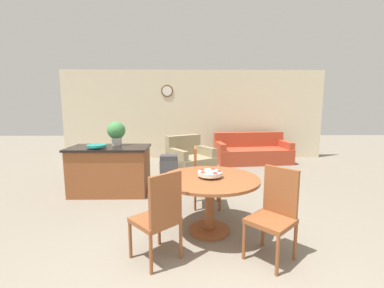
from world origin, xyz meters
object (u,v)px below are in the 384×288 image
dining_chair_far_side (202,175)px  trash_bin (169,175)px  dining_table (210,190)px  couch (252,152)px  kitchen_island (110,170)px  armchair (190,160)px  fruit_bowl (210,173)px  dining_chair_near_left (159,214)px  potted_plant (116,132)px  dining_chair_near_right (275,210)px  teal_bowl (97,146)px

dining_chair_far_side → trash_bin: bearing=-134.9°
dining_table → couch: (1.57, 4.10, -0.27)m
kitchen_island → armchair: size_ratio=1.13×
dining_chair_far_side → fruit_bowl: (0.05, -0.86, 0.25)m
dining_chair_near_left → couch: size_ratio=0.45×
trash_bin → couch: bearing=49.9°
potted_plant → trash_bin: potted_plant is taller
dining_chair_near_right → couch: bearing=-54.2°
armchair → fruit_bowl: bearing=-117.8°
teal_bowl → couch: bearing=38.5°
dining_chair_far_side → teal_bowl: size_ratio=2.89×
dining_chair_far_side → teal_bowl: dining_chair_far_side is taller
teal_bowl → armchair: teal_bowl is taller
dining_chair_near_left → dining_chair_far_side: size_ratio=1.00×
kitchen_island → armchair: armchair is taller
teal_bowl → potted_plant: 0.50m
dining_chair_near_right → teal_bowl: bearing=9.9°
teal_bowl → trash_bin: bearing=6.3°
dining_chair_near_left → teal_bowl: size_ratio=2.89×
fruit_bowl → trash_bin: (-0.63, 1.49, -0.42)m
dining_chair_near_right → kitchen_island: bearing=5.6°
dining_chair_near_left → dining_chair_near_right: 1.22m
dining_chair_near_right → kitchen_island: 3.17m
dining_chair_far_side → trash_bin: size_ratio=1.34×
dining_chair_near_left → armchair: dining_chair_near_left is taller
armchair → dining_table: bearing=-117.8°
fruit_bowl → kitchen_island: 2.33m
dining_table → dining_chair_near_right: bearing=-41.7°
kitchen_island → potted_plant: 0.73m
teal_bowl → trash_bin: (1.26, 0.14, -0.56)m
dining_chair_far_side → fruit_bowl: 0.90m
dining_chair_near_left → fruit_bowl: 0.90m
dining_chair_far_side → kitchen_island: dining_chair_far_side is taller
dining_chair_near_right → potted_plant: potted_plant is taller
fruit_bowl → potted_plant: 2.40m
potted_plant → trash_bin: size_ratio=0.62×
dining_chair_near_right → armchair: dining_chair_near_right is taller
dining_chair_near_left → fruit_bowl: size_ratio=3.14×
teal_bowl → trash_bin: teal_bowl is taller
kitchen_island → trash_bin: 1.10m
dining_chair_near_right → trash_bin: size_ratio=1.34×
fruit_bowl → dining_chair_near_left: bearing=-131.8°
kitchen_island → couch: size_ratio=0.66×
fruit_bowl → potted_plant: bearing=133.7°
dining_chair_near_left → armchair: bearing=41.7°
dining_chair_near_right → couch: dining_chair_near_right is taller
dining_chair_far_side → kitchen_island: bearing=-109.3°
dining_chair_near_left → trash_bin: bearing=48.5°
dining_chair_far_side → teal_bowl: (-1.85, 0.48, 0.40)m
dining_chair_near_left → fruit_bowl: bearing=5.2°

